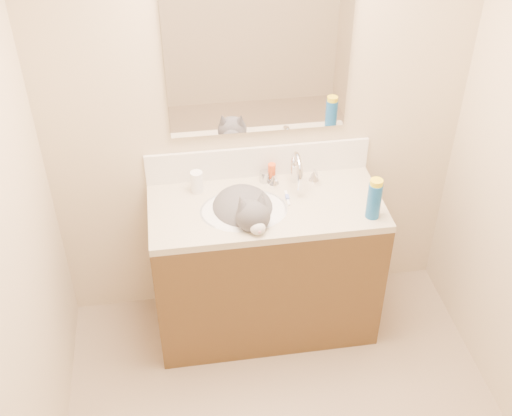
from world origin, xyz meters
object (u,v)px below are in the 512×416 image
object	(u,v)px
vanity_cabinet	(265,269)
basin	(244,221)
amber_bottle	(272,172)
cat	(245,213)
faucet	(296,172)
pill_bottle	(197,182)
silver_jar	(265,176)
spray_can	(374,201)

from	to	relation	value
vanity_cabinet	basin	world-z (taller)	basin
amber_bottle	cat	bearing A→B (deg)	-126.58
basin	cat	bearing A→B (deg)	-12.90
faucet	amber_bottle	size ratio (longest dim) A/B	2.74
pill_bottle	silver_jar	size ratio (longest dim) A/B	1.84
faucet	cat	bearing A→B (deg)	-150.10
cat	pill_bottle	bearing A→B (deg)	127.90
silver_jar	spray_can	bearing A→B (deg)	-38.29
basin	pill_bottle	bearing A→B (deg)	137.59
cat	amber_bottle	world-z (taller)	cat
cat	spray_can	world-z (taller)	spray_can
cat	silver_jar	size ratio (longest dim) A/B	7.52
pill_bottle	spray_can	bearing A→B (deg)	-22.29
vanity_cabinet	spray_can	xyz separation A→B (m)	(0.51, -0.18, 0.55)
pill_bottle	spray_can	xyz separation A→B (m)	(0.84, -0.35, 0.04)
faucet	pill_bottle	size ratio (longest dim) A/B	2.39
silver_jar	pill_bottle	bearing A→B (deg)	-174.77
pill_bottle	silver_jar	distance (m)	0.37
faucet	amber_bottle	xyz separation A→B (m)	(-0.12, 0.07, -0.03)
basin	faucet	distance (m)	0.38
basin	silver_jar	size ratio (longest dim) A/B	7.09
silver_jar	spray_can	distance (m)	0.62
cat	basin	bearing A→B (deg)	156.76
vanity_cabinet	basin	xyz separation A→B (m)	(-0.12, -0.03, 0.38)
faucet	cat	size ratio (longest dim) A/B	0.59
vanity_cabinet	spray_can	size ratio (longest dim) A/B	6.26
pill_bottle	silver_jar	xyz separation A→B (m)	(0.36, 0.03, -0.03)
silver_jar	vanity_cabinet	bearing A→B (deg)	-97.10
silver_jar	amber_bottle	world-z (taller)	amber_bottle
pill_bottle	silver_jar	bearing A→B (deg)	5.23
pill_bottle	amber_bottle	size ratio (longest dim) A/B	1.15
vanity_cabinet	silver_jar	world-z (taller)	silver_jar
basin	spray_can	xyz separation A→B (m)	(0.63, -0.15, 0.17)
cat	pill_bottle	size ratio (longest dim) A/B	4.08
vanity_cabinet	pill_bottle	size ratio (longest dim) A/B	10.26
silver_jar	amber_bottle	size ratio (longest dim) A/B	0.62
faucet	amber_bottle	bearing A→B (deg)	148.49
silver_jar	spray_can	size ratio (longest dim) A/B	0.33
faucet	basin	bearing A→B (deg)	-150.88
silver_jar	amber_bottle	xyz separation A→B (m)	(0.04, 0.01, 0.02)
pill_bottle	amber_bottle	xyz separation A→B (m)	(0.40, 0.04, -0.01)
basin	spray_can	bearing A→B (deg)	-13.20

